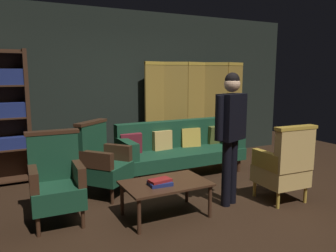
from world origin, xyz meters
TOP-DOWN VIEW (x-y plane):
  - ground_plane at (0.00, 0.00)m, footprint 10.00×10.00m
  - back_wall at (0.00, 2.45)m, footprint 7.20×0.10m
  - folding_screen at (1.31, 2.14)m, footprint 2.16×0.35m
  - velvet_couch at (0.55, 1.46)m, footprint 2.12×0.78m
  - coffee_table at (-0.43, 0.02)m, footprint 1.00×0.64m
  - armchair_gilt_accent at (1.17, -0.27)m, footprint 0.61×0.61m
  - armchair_wing_left at (-1.60, 0.47)m, footprint 0.61×0.60m
  - armchair_wing_right at (-0.90, 1.04)m, footprint 0.81×0.81m
  - standing_figure at (0.47, -0.02)m, footprint 0.56×0.33m
  - potted_plant at (-1.16, 1.75)m, footprint 0.51×0.51m
  - book_navy_cloth at (-0.53, -0.04)m, footprint 0.27×0.20m
  - book_red_leather at (-0.53, -0.04)m, footprint 0.27×0.17m

SIDE VIEW (x-z plane):
  - ground_plane at x=0.00m, z-range 0.00..0.00m
  - coffee_table at x=-0.43m, z-range 0.16..0.58m
  - book_navy_cloth at x=-0.53m, z-range 0.42..0.46m
  - velvet_couch at x=0.55m, z-range 0.02..0.90m
  - potted_plant at x=-1.16m, z-range 0.06..0.86m
  - book_red_leather at x=-0.53m, z-range 0.46..0.49m
  - armchair_gilt_accent at x=1.17m, z-range -0.03..1.01m
  - armchair_wing_left at x=-1.60m, z-range -0.03..1.01m
  - armchair_wing_right at x=-0.90m, z-range -0.03..1.01m
  - folding_screen at x=1.31m, z-range 0.04..1.94m
  - standing_figure at x=0.47m, z-range 0.17..1.88m
  - back_wall at x=0.00m, z-range 0.00..2.80m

